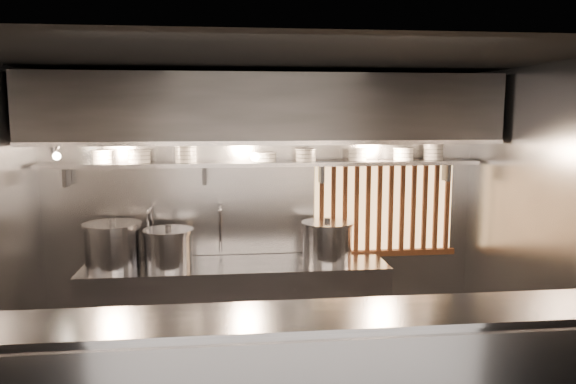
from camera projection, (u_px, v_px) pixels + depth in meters
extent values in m
plane|color=black|center=(276.00, 58.00, 4.23)|extent=(4.50, 4.50, 0.00)
plane|color=gray|center=(263.00, 208.00, 5.90)|extent=(4.50, 0.00, 4.50)
plane|color=gray|center=(545.00, 232.00, 4.68)|extent=(0.00, 3.00, 3.00)
cube|color=#9D9DA2|center=(291.00, 317.00, 3.53)|extent=(4.50, 0.56, 0.03)
cube|color=#9D9DA2|center=(237.00, 307.00, 5.64)|extent=(3.00, 0.70, 0.90)
cube|color=#9D9DA2|center=(264.00, 164.00, 5.66)|extent=(4.40, 0.34, 0.04)
cube|color=#2D2D30|center=(265.00, 109.00, 5.37)|extent=(4.40, 0.80, 0.65)
cube|color=#9D9DA2|center=(269.00, 143.00, 5.01)|extent=(4.40, 0.03, 0.04)
cube|color=#F2B76D|center=(384.00, 207.00, 6.03)|extent=(1.50, 0.02, 0.92)
cube|color=brown|center=(386.00, 162.00, 5.92)|extent=(1.56, 0.06, 0.06)
cube|color=brown|center=(384.00, 253.00, 6.05)|extent=(1.56, 0.06, 0.06)
cube|color=brown|center=(322.00, 209.00, 5.91)|extent=(0.04, 0.04, 0.92)
cube|color=brown|center=(333.00, 209.00, 5.92)|extent=(0.04, 0.04, 0.92)
cube|color=brown|center=(345.00, 209.00, 5.93)|extent=(0.04, 0.04, 0.92)
cube|color=brown|center=(356.00, 209.00, 5.95)|extent=(0.04, 0.04, 0.92)
cube|color=brown|center=(368.00, 209.00, 5.96)|extent=(0.04, 0.04, 0.92)
cube|color=brown|center=(379.00, 208.00, 5.98)|extent=(0.04, 0.04, 0.92)
cube|color=brown|center=(391.00, 208.00, 5.99)|extent=(0.04, 0.04, 0.92)
cube|color=brown|center=(402.00, 208.00, 6.01)|extent=(0.04, 0.04, 0.92)
cube|color=brown|center=(413.00, 208.00, 6.02)|extent=(0.04, 0.04, 0.92)
cube|color=brown|center=(425.00, 207.00, 6.03)|extent=(0.04, 0.04, 0.92)
cube|color=brown|center=(436.00, 207.00, 6.05)|extent=(0.04, 0.04, 0.92)
cube|color=brown|center=(447.00, 207.00, 6.06)|extent=(0.05, 0.04, 0.92)
cylinder|color=silver|center=(152.00, 231.00, 5.75)|extent=(0.03, 0.03, 0.48)
sphere|color=silver|center=(151.00, 208.00, 5.72)|extent=(0.04, 0.04, 0.04)
cylinder|color=silver|center=(149.00, 210.00, 5.59)|extent=(0.03, 0.26, 0.03)
sphere|color=silver|center=(148.00, 212.00, 5.46)|extent=(0.04, 0.04, 0.04)
cylinder|color=silver|center=(148.00, 219.00, 5.47)|extent=(0.03, 0.03, 0.14)
cylinder|color=silver|center=(220.00, 229.00, 5.83)|extent=(0.03, 0.03, 0.48)
sphere|color=silver|center=(220.00, 206.00, 5.80)|extent=(0.04, 0.04, 0.04)
cylinder|color=silver|center=(220.00, 208.00, 5.67)|extent=(0.03, 0.26, 0.03)
sphere|color=silver|center=(220.00, 211.00, 5.54)|extent=(0.04, 0.04, 0.04)
cylinder|color=silver|center=(220.00, 218.00, 5.55)|extent=(0.03, 0.03, 0.14)
cone|color=#9D9DA2|center=(53.00, 149.00, 4.95)|extent=(0.25, 0.27, 0.20)
sphere|color=#FFE0B2|center=(57.00, 156.00, 4.95)|extent=(0.07, 0.07, 0.07)
cylinder|color=#2D2D30|center=(56.00, 140.00, 5.04)|extent=(0.02, 0.22, 0.02)
cylinder|color=#2D2D30|center=(255.00, 149.00, 5.51)|extent=(0.01, 0.01, 0.12)
sphere|color=#FFE0B2|center=(255.00, 157.00, 5.52)|extent=(0.09, 0.09, 0.09)
cylinder|color=#9D9DA2|center=(169.00, 250.00, 5.45)|extent=(0.50, 0.50, 0.34)
cylinder|color=#9D9DA2|center=(168.00, 231.00, 5.42)|extent=(0.53, 0.53, 0.03)
cylinder|color=#2D2D30|center=(168.00, 227.00, 5.42)|extent=(0.06, 0.06, 0.04)
cylinder|color=#9D9DA2|center=(113.00, 247.00, 5.44)|extent=(0.57, 0.57, 0.41)
cylinder|color=#9D9DA2|center=(112.00, 225.00, 5.41)|extent=(0.60, 0.60, 0.03)
cylinder|color=#2D2D30|center=(112.00, 221.00, 5.40)|extent=(0.06, 0.06, 0.04)
cylinder|color=#9D9DA2|center=(327.00, 243.00, 5.69)|extent=(0.58, 0.58, 0.37)
cylinder|color=#9D9DA2|center=(327.00, 223.00, 5.66)|extent=(0.61, 0.61, 0.03)
cylinder|color=#2D2D30|center=(327.00, 220.00, 5.65)|extent=(0.06, 0.06, 0.04)
cylinder|color=silver|center=(102.00, 161.00, 5.47)|extent=(0.19, 0.19, 0.03)
cylinder|color=silver|center=(102.00, 157.00, 5.47)|extent=(0.19, 0.19, 0.03)
cylinder|color=silver|center=(102.00, 154.00, 5.46)|extent=(0.19, 0.19, 0.03)
cylinder|color=silver|center=(102.00, 151.00, 5.46)|extent=(0.20, 0.20, 0.01)
cylinder|color=silver|center=(139.00, 161.00, 5.51)|extent=(0.22, 0.22, 0.03)
cylinder|color=silver|center=(139.00, 157.00, 5.51)|extent=(0.22, 0.22, 0.03)
cylinder|color=silver|center=(139.00, 153.00, 5.50)|extent=(0.22, 0.22, 0.03)
cylinder|color=silver|center=(139.00, 150.00, 5.50)|extent=(0.23, 0.23, 0.01)
cylinder|color=silver|center=(186.00, 160.00, 5.56)|extent=(0.21, 0.21, 0.03)
cylinder|color=silver|center=(186.00, 157.00, 5.56)|extent=(0.21, 0.21, 0.03)
cylinder|color=silver|center=(186.00, 153.00, 5.55)|extent=(0.21, 0.21, 0.03)
cylinder|color=silver|center=(186.00, 149.00, 5.55)|extent=(0.21, 0.21, 0.03)
cylinder|color=silver|center=(186.00, 146.00, 5.54)|extent=(0.22, 0.22, 0.01)
cylinder|color=silver|center=(265.00, 160.00, 5.65)|extent=(0.21, 0.21, 0.03)
cylinder|color=silver|center=(265.00, 156.00, 5.65)|extent=(0.21, 0.21, 0.03)
cylinder|color=silver|center=(265.00, 153.00, 5.64)|extent=(0.23, 0.23, 0.01)
cylinder|color=silver|center=(306.00, 159.00, 5.70)|extent=(0.20, 0.20, 0.03)
cylinder|color=silver|center=(306.00, 156.00, 5.70)|extent=(0.20, 0.20, 0.03)
cylinder|color=silver|center=(306.00, 152.00, 5.69)|extent=(0.20, 0.20, 0.03)
cylinder|color=silver|center=(306.00, 149.00, 5.69)|extent=(0.22, 0.22, 0.01)
cylinder|color=silver|center=(357.00, 159.00, 5.76)|extent=(0.18, 0.18, 0.03)
cylinder|color=silver|center=(357.00, 155.00, 5.76)|extent=(0.18, 0.18, 0.03)
cylinder|color=silver|center=(357.00, 151.00, 5.75)|extent=(0.18, 0.18, 0.03)
cylinder|color=silver|center=(357.00, 149.00, 5.75)|extent=(0.20, 0.20, 0.01)
cylinder|color=silver|center=(403.00, 158.00, 5.82)|extent=(0.20, 0.20, 0.03)
cylinder|color=silver|center=(403.00, 155.00, 5.81)|extent=(0.20, 0.20, 0.03)
cylinder|color=silver|center=(404.00, 151.00, 5.81)|extent=(0.20, 0.20, 0.03)
cylinder|color=silver|center=(404.00, 148.00, 5.80)|extent=(0.22, 0.22, 0.01)
cylinder|color=silver|center=(433.00, 158.00, 5.85)|extent=(0.20, 0.20, 0.03)
cylinder|color=silver|center=(433.00, 155.00, 5.85)|extent=(0.20, 0.20, 0.03)
cylinder|color=silver|center=(433.00, 151.00, 5.84)|extent=(0.20, 0.20, 0.03)
cylinder|color=silver|center=(434.00, 147.00, 5.84)|extent=(0.20, 0.20, 0.03)
cylinder|color=silver|center=(434.00, 145.00, 5.83)|extent=(0.21, 0.21, 0.01)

